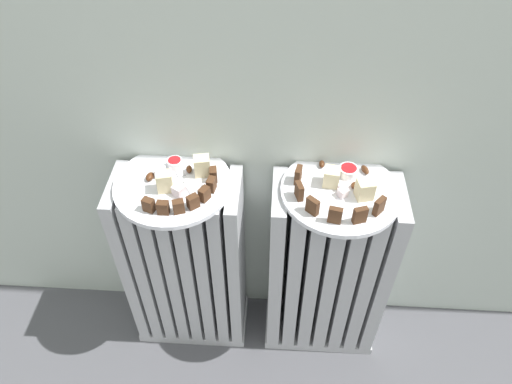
# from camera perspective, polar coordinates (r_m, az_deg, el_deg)

# --- Properties ---
(radiator_left) EXTENTS (0.34, 0.17, 0.63)m
(radiator_left) POSITION_cam_1_polar(r_m,az_deg,el_deg) (1.43, -8.22, -8.51)
(radiator_left) COLOR #B2B2B7
(radiator_left) RESTS_ON ground_plane
(radiator_right) EXTENTS (0.34, 0.17, 0.63)m
(radiator_right) POSITION_cam_1_polar(r_m,az_deg,el_deg) (1.42, 8.32, -9.32)
(radiator_right) COLOR #B2B2B7
(radiator_right) RESTS_ON ground_plane
(plate_left) EXTENTS (0.29, 0.29, 0.01)m
(plate_left) POSITION_cam_1_polar(r_m,az_deg,el_deg) (1.19, -9.80, 0.90)
(plate_left) COLOR white
(plate_left) RESTS_ON radiator_left
(plate_right) EXTENTS (0.29, 0.29, 0.01)m
(plate_right) POSITION_cam_1_polar(r_m,az_deg,el_deg) (1.17, 9.95, 0.06)
(plate_right) COLOR white
(plate_right) RESTS_ON radiator_right
(dark_cake_slice_left_0) EXTENTS (0.03, 0.03, 0.03)m
(dark_cake_slice_left_0) POSITION_cam_1_polar(r_m,az_deg,el_deg) (1.12, -12.58, -1.50)
(dark_cake_slice_left_0) COLOR #472B19
(dark_cake_slice_left_0) RESTS_ON plate_left
(dark_cake_slice_left_1) EXTENTS (0.03, 0.02, 0.03)m
(dark_cake_slice_left_1) POSITION_cam_1_polar(r_m,az_deg,el_deg) (1.10, -10.94, -1.83)
(dark_cake_slice_left_1) COLOR #472B19
(dark_cake_slice_left_1) RESTS_ON plate_left
(dark_cake_slice_left_2) EXTENTS (0.03, 0.03, 0.03)m
(dark_cake_slice_left_2) POSITION_cam_1_polar(r_m,az_deg,el_deg) (1.10, -9.15, -1.71)
(dark_cake_slice_left_2) COLOR #472B19
(dark_cake_slice_left_2) RESTS_ON plate_left
(dark_cake_slice_left_3) EXTENTS (0.03, 0.03, 0.03)m
(dark_cake_slice_left_3) POSITION_cam_1_polar(r_m,az_deg,el_deg) (1.11, -7.46, -1.14)
(dark_cake_slice_left_3) COLOR #472B19
(dark_cake_slice_left_3) RESTS_ON plate_left
(dark_cake_slice_left_4) EXTENTS (0.03, 0.03, 0.03)m
(dark_cake_slice_left_4) POSITION_cam_1_polar(r_m,az_deg,el_deg) (1.12, -6.12, -0.23)
(dark_cake_slice_left_4) COLOR #472B19
(dark_cake_slice_left_4) RESTS_ON plate_left
(dark_cake_slice_left_5) EXTENTS (0.02, 0.03, 0.03)m
(dark_cake_slice_left_5) POSITION_cam_1_polar(r_m,az_deg,el_deg) (1.14, -5.30, 0.90)
(dark_cake_slice_left_5) COLOR #472B19
(dark_cake_slice_left_5) RESTS_ON plate_left
(dark_cake_slice_left_6) EXTENTS (0.02, 0.03, 0.03)m
(dark_cake_slice_left_6) POSITION_cam_1_polar(r_m,az_deg,el_deg) (1.17, -5.07, 2.08)
(dark_cake_slice_left_6) COLOR #472B19
(dark_cake_slice_left_6) RESTS_ON plate_left
(marble_cake_slice_left_0) EXTENTS (0.04, 0.04, 0.05)m
(marble_cake_slice_left_0) POSITION_cam_1_polar(r_m,az_deg,el_deg) (1.15, -10.77, 1.22)
(marble_cake_slice_left_0) COLOR beige
(marble_cake_slice_left_0) RESTS_ON plate_left
(marble_cake_slice_left_1) EXTENTS (0.04, 0.04, 0.05)m
(marble_cake_slice_left_1) POSITION_cam_1_polar(r_m,az_deg,el_deg) (1.18, -6.40, 3.09)
(marble_cake_slice_left_1) COLOR beige
(marble_cake_slice_left_1) RESTS_ON plate_left
(turkish_delight_left_0) EXTENTS (0.04, 0.04, 0.03)m
(turkish_delight_left_0) POSITION_cam_1_polar(r_m,az_deg,el_deg) (1.14, -9.10, 0.21)
(turkish_delight_left_0) COLOR white
(turkish_delight_left_0) RESTS_ON plate_left
(turkish_delight_left_1) EXTENTS (0.02, 0.02, 0.02)m
(turkish_delight_left_1) POSITION_cam_1_polar(r_m,az_deg,el_deg) (1.20, -11.24, 2.30)
(turkish_delight_left_1) COLOR white
(turkish_delight_left_1) RESTS_ON plate_left
(medjool_date_left_0) EXTENTS (0.02, 0.02, 0.02)m
(medjool_date_left_0) POSITION_cam_1_polar(r_m,az_deg,el_deg) (1.20, -7.91, 2.70)
(medjool_date_left_0) COLOR #4C2814
(medjool_date_left_0) RESTS_ON plate_left
(medjool_date_left_1) EXTENTS (0.02, 0.03, 0.02)m
(medjool_date_left_1) POSITION_cam_1_polar(r_m,az_deg,el_deg) (1.20, -12.44, 1.79)
(medjool_date_left_1) COLOR #4C2814
(medjool_date_left_1) RESTS_ON plate_left
(jam_bowl_left) EXTENTS (0.04, 0.04, 0.03)m
(jam_bowl_left) POSITION_cam_1_polar(r_m,az_deg,el_deg) (1.21, -9.57, 3.36)
(jam_bowl_left) COLOR white
(jam_bowl_left) RESTS_ON plate_left
(dark_cake_slice_right_0) EXTENTS (0.02, 0.03, 0.04)m
(dark_cake_slice_right_0) POSITION_cam_1_polar(r_m,az_deg,el_deg) (1.16, 5.01, 2.03)
(dark_cake_slice_right_0) COLOR #472B19
(dark_cake_slice_right_0) RESTS_ON plate_right
(dark_cake_slice_right_1) EXTENTS (0.02, 0.03, 0.04)m
(dark_cake_slice_right_1) POSITION_cam_1_polar(r_m,az_deg,el_deg) (1.12, 5.13, 0.12)
(dark_cake_slice_right_1) COLOR #472B19
(dark_cake_slice_right_1) RESTS_ON plate_right
(dark_cake_slice_right_2) EXTENTS (0.03, 0.03, 0.04)m
(dark_cake_slice_right_2) POSITION_cam_1_polar(r_m,az_deg,el_deg) (1.09, 6.70, -1.67)
(dark_cake_slice_right_2) COLOR #472B19
(dark_cake_slice_right_2) RESTS_ON plate_right
(dark_cake_slice_right_3) EXTENTS (0.03, 0.02, 0.04)m
(dark_cake_slice_right_3) POSITION_cam_1_polar(r_m,az_deg,el_deg) (1.08, 9.33, -2.73)
(dark_cake_slice_right_3) COLOR #472B19
(dark_cake_slice_right_3) RESTS_ON plate_right
(dark_cake_slice_right_4) EXTENTS (0.03, 0.02, 0.04)m
(dark_cake_slice_right_4) POSITION_cam_1_polar(r_m,az_deg,el_deg) (1.09, 12.20, -2.71)
(dark_cake_slice_right_4) COLOR #472B19
(dark_cake_slice_right_4) RESTS_ON plate_right
(dark_cake_slice_right_5) EXTENTS (0.03, 0.03, 0.04)m
(dark_cake_slice_right_5) POSITION_cam_1_polar(r_m,az_deg,el_deg) (1.12, 14.37, -1.63)
(dark_cake_slice_right_5) COLOR #472B19
(dark_cake_slice_right_5) RESTS_ON plate_right
(marble_cake_slice_right_0) EXTENTS (0.04, 0.04, 0.05)m
(marble_cake_slice_right_0) POSITION_cam_1_polar(r_m,az_deg,el_deg) (1.16, 8.93, 1.77)
(marble_cake_slice_right_0) COLOR beige
(marble_cake_slice_right_0) RESTS_ON plate_right
(marble_cake_slice_right_1) EXTENTS (0.05, 0.04, 0.05)m
(marble_cake_slice_right_1) POSITION_cam_1_polar(r_m,az_deg,el_deg) (1.14, 12.75, 0.31)
(marble_cake_slice_right_1) COLOR beige
(marble_cake_slice_right_1) RESTS_ON plate_right
(turkish_delight_right_0) EXTENTS (0.03, 0.03, 0.02)m
(turkish_delight_right_0) POSITION_cam_1_polar(r_m,az_deg,el_deg) (1.20, 9.27, 2.34)
(turkish_delight_right_0) COLOR white
(turkish_delight_right_0) RESTS_ON plate_right
(turkish_delight_right_1) EXTENTS (0.02, 0.02, 0.02)m
(turkish_delight_right_1) POSITION_cam_1_polar(r_m,az_deg,el_deg) (1.16, 10.03, 0.64)
(turkish_delight_right_1) COLOR white
(turkish_delight_right_1) RESTS_ON plate_right
(turkish_delight_right_2) EXTENTS (0.03, 0.03, 0.02)m
(turkish_delight_right_2) POSITION_cam_1_polar(r_m,az_deg,el_deg) (1.15, 10.22, -0.09)
(turkish_delight_right_2) COLOR white
(turkish_delight_right_2) RESTS_ON plate_right
(medjool_date_right_0) EXTENTS (0.01, 0.02, 0.02)m
(medjool_date_right_0) POSITION_cam_1_polar(r_m,az_deg,el_deg) (1.22, 7.79, 3.30)
(medjool_date_right_0) COLOR #4C2814
(medjool_date_right_0) RESTS_ON plate_right
(medjool_date_right_1) EXTENTS (0.03, 0.03, 0.02)m
(medjool_date_right_1) POSITION_cam_1_polar(r_m,az_deg,el_deg) (1.22, 12.77, 2.58)
(medjool_date_right_1) COLOR #4C2814
(medjool_date_right_1) RESTS_ON plate_right
(medjool_date_right_2) EXTENTS (0.03, 0.03, 0.01)m
(medjool_date_right_2) POSITION_cam_1_polar(r_m,az_deg,el_deg) (1.17, 11.61, 0.76)
(medjool_date_right_2) COLOR #4C2814
(medjool_date_right_2) RESTS_ON plate_right
(jam_bowl_right) EXTENTS (0.05, 0.05, 0.02)m
(jam_bowl_right) POSITION_cam_1_polar(r_m,az_deg,el_deg) (1.20, 10.86, 2.48)
(jam_bowl_right) COLOR white
(jam_bowl_right) RESTS_ON plate_right
(fork) EXTENTS (0.06, 0.09, 0.00)m
(fork) POSITION_cam_1_polar(r_m,az_deg,el_deg) (1.18, -8.49, 1.40)
(fork) COLOR #B7B7BC
(fork) RESTS_ON plate_left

